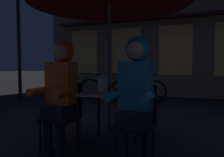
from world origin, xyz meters
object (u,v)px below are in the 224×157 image
Objects in this scene: chair_left at (63,113)px; bicycle_second at (106,88)px; street_lamp at (18,9)px; chair_right at (136,120)px; person_right_hooded at (135,88)px; bicycle_nearest at (75,88)px; person_left_hooded at (60,85)px; book at (123,90)px; cafe_table at (109,99)px; bicycle_third at (137,91)px; lantern at (103,83)px.

bicycle_second is (-1.18, 4.07, -0.14)m from chair_left.
street_lamp reaches higher than bicycle_second.
chair_right is at bearing -62.28° from bicycle_second.
person_right_hooded reaches higher than bicycle_nearest.
person_left_hooded reaches higher than chair_right.
chair_right is at bearing -62.61° from book.
chair_left reaches higher than cafe_table.
cafe_table is 3.52m from bicycle_third.
cafe_table is at bearing 142.45° from chair_right.
cafe_table is at bearing 65.67° from lantern.
lantern is 0.17× the size of person_right_hooded.
chair_right is 5.00m from bicycle_nearest.
chair_right is 4.35× the size of book.
bicycle_nearest is 8.25× the size of book.
bicycle_nearest reaches higher than book.
book is (0.71, -3.28, 0.41)m from bicycle_third.
street_lamp is at bearing -160.78° from bicycle_third.
cafe_table is at bearing 138.43° from person_right_hooded.
chair_right is 0.53× the size of bicycle_nearest.
bicycle_second is 1.11m from bicycle_third.
chair_left is at bearing 180.00° from chair_right.
chair_right is 0.70m from book.
chair_right is 0.36m from person_right_hooded.
person_right_hooded is 0.85× the size of bicycle_nearest.
lantern is at bearing 36.30° from person_left_hooded.
chair_right is (0.48, -0.37, -0.15)m from cafe_table.
chair_left is 4.24m from bicycle_second.
bicycle_third is at bearing 105.25° from person_right_hooded.
bicycle_nearest is at bearing 127.58° from cafe_table.
chair_right is at bearing -31.81° from street_lamp.
bicycle_nearest is at bearing 125.07° from book.
book reaches higher than cafe_table.
chair_right is at bearing 3.39° from person_left_hooded.
bicycle_third is (2.11, -0.03, 0.00)m from bicycle_nearest.
bicycle_nearest and bicycle_third have the same top height.
cafe_table is at bearing -31.04° from street_lamp.
bicycle_second is at bearing 167.43° from bicycle_third.
cafe_table is 0.67m from person_left_hooded.
lantern is 0.06× the size of street_lamp.
person_left_hooded and person_right_hooded have the same top height.
street_lamp reaches higher than person_right_hooded.
person_left_hooded is 0.85× the size of bicycle_third.
bicycle_third is (-0.58, 3.46, -0.29)m from cafe_table.
lantern is 0.36m from book.
cafe_table is 0.45× the size of bicycle_nearest.
book is at bearing -49.63° from bicycle_nearest.
cafe_table is 4.42m from bicycle_nearest.
bicycle_second is at bearing 105.96° from person_left_hooded.
person_left_hooded reaches higher than bicycle_nearest.
chair_right is at bearing -37.55° from cafe_table.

